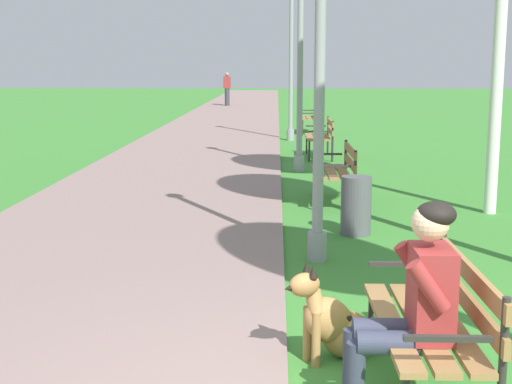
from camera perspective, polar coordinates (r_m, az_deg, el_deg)
paved_path at (r=27.58m, az=-2.14°, el=5.90°), size 3.78×60.00×0.04m
park_bench_near at (r=4.51m, az=14.11°, el=-9.37°), size 0.55×1.50×0.85m
park_bench_mid at (r=10.57m, az=6.46°, el=1.92°), size 0.55×1.50×0.85m
park_bench_far at (r=15.75m, az=5.22°, el=4.58°), size 0.55×1.50×0.85m
park_bench_furthest at (r=21.49m, az=4.44°, el=6.03°), size 0.55×1.50×0.85m
person_seated_on_near_bench at (r=4.18m, az=12.16°, el=-8.43°), size 0.74×0.49×1.25m
dog_shepherd at (r=5.00m, az=6.21°, el=-10.25°), size 0.77×0.49×0.71m
lamp_post_near at (r=7.22m, az=5.08°, el=10.82°), size 0.24×0.24×4.04m
lamp_post_mid at (r=13.56m, az=3.51°, el=10.50°), size 0.24×0.24×4.08m
lamp_post_far at (r=19.26m, az=2.80°, el=11.05°), size 0.24×0.24×4.54m
litter_bin at (r=8.59m, az=7.91°, el=-1.08°), size 0.36×0.36×0.70m
pedestrian_distant at (r=35.48m, az=-2.29°, el=8.13°), size 0.32×0.22×1.65m
pedestrian_further_distant at (r=35.72m, az=-2.31°, el=8.15°), size 0.32×0.22×1.65m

